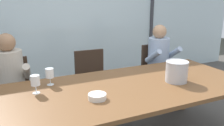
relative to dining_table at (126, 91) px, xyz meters
The scene contains 14 objects.
ground 1.20m from the dining_table, 90.00° to the left, with size 14.00×14.00×0.00m, color #4C4742.
window_glass_panel 2.32m from the dining_table, 90.00° to the left, with size 7.82×0.03×2.60m, color silver.
window_mullion_right 2.89m from the dining_table, 51.50° to the left, with size 0.06×0.06×2.60m, color #38383D.
hillside_vineyard 5.96m from the dining_table, 90.00° to the left, with size 13.82×2.40×2.04m, color #477A38.
dining_table is the anchor object (origin of this frame).
chair_near_curtain 1.46m from the dining_table, 137.35° to the left, with size 0.49×0.49×0.88m.
chair_left_of_center 0.99m from the dining_table, 91.51° to the left, with size 0.45×0.45×0.88m.
chair_center 1.44m from the dining_table, 42.59° to the left, with size 0.47×0.47×0.88m.
person_beige_jumper 1.36m from the dining_table, 141.53° to the left, with size 0.48×0.63×1.20m.
person_pale_blue_shirt 1.35m from the dining_table, 38.90° to the left, with size 0.48×0.62×1.20m.
ice_bucket_primary 0.58m from the dining_table, 10.64° to the right, with size 0.24×0.24×0.22m.
tasting_bowl 0.43m from the dining_table, 155.37° to the right, with size 0.16×0.16×0.05m, color silver.
wine_glass_by_left_taster 0.89m from the dining_table, 167.66° to the left, with size 0.08×0.08×0.17m.
wine_glass_near_bucket 0.79m from the dining_table, 153.20° to the left, with size 0.08×0.08×0.17m.
Camera 1 is at (-1.03, -1.91, 1.58)m, focal length 36.98 mm.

